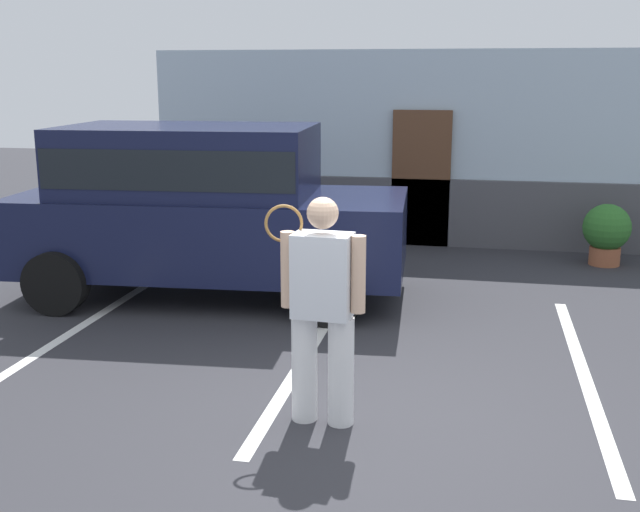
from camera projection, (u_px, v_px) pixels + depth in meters
ground_plane at (368, 428)px, 5.97m from camera, size 40.00×40.00×0.00m
parking_stripe_0 at (66, 336)px, 8.05m from camera, size 0.12×4.40×0.01m
parking_stripe_1 at (308, 353)px, 7.55m from camera, size 0.12×4.40×0.01m
parking_stripe_2 at (583, 373)px, 7.06m from camera, size 0.12×4.40×0.01m
house_frontage at (430, 155)px, 12.13m from camera, size 8.83×0.40×3.00m
parked_suv at (202, 203)px, 9.27m from camera, size 4.71×2.40×2.05m
tennis_player_man at (322, 308)px, 5.88m from camera, size 0.79×0.31×1.77m
potted_plant_by_porch at (607, 231)px, 10.93m from camera, size 0.66×0.66×0.87m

